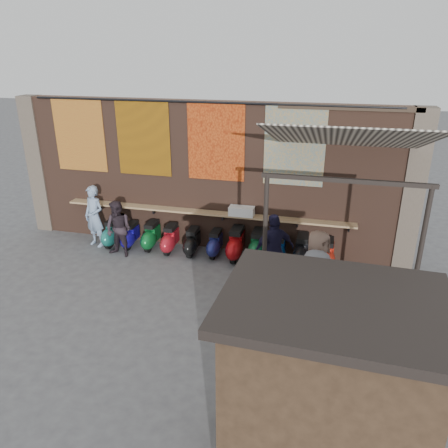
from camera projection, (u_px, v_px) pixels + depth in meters
name	position (u px, v px, depth m)	size (l,w,h in m)	color
ground	(177.00, 291.00, 10.12)	(70.00, 70.00, 0.00)	#474749
brick_wall	(208.00, 177.00, 11.80)	(10.00, 0.40, 4.00)	brown
pier_left	(40.00, 165.00, 12.97)	(0.50, 0.50, 4.00)	#4C4238
pier_right	(413.00, 191.00, 10.62)	(0.50, 0.50, 4.00)	#4C4238
eating_counter	(204.00, 212.00, 11.80)	(8.00, 0.32, 0.05)	#9E7A51
shelf_box	(242.00, 211.00, 11.49)	(0.66, 0.31, 0.24)	white
tapestry_redgold	(80.00, 135.00, 12.04)	(1.50, 0.02, 2.00)	maroon
tapestry_sun	(143.00, 138.00, 11.61)	(1.50, 0.02, 2.00)	orange
tapestry_orange	(216.00, 142.00, 11.16)	(1.50, 0.02, 2.00)	#BF4C17
tapestry_multi	(295.00, 146.00, 10.71)	(1.50, 0.02, 2.00)	teal
hang_rail	(204.00, 102.00, 10.85)	(0.06, 0.06, 9.50)	black
scooter_stool_0	(113.00, 233.00, 12.34)	(0.35, 0.78, 0.74)	#1A6A60
scooter_stool_1	(131.00, 235.00, 12.24)	(0.33, 0.73, 0.70)	#150C87
scooter_stool_2	(151.00, 236.00, 12.15)	(0.36, 0.79, 0.75)	#0D5C27
scooter_stool_3	(170.00, 239.00, 11.96)	(0.35, 0.78, 0.74)	#A71621
scooter_stool_4	(192.00, 242.00, 11.81)	(0.34, 0.75, 0.71)	black
scooter_stool_5	(215.00, 244.00, 11.73)	(0.33, 0.73, 0.70)	navy
scooter_stool_6	(236.00, 244.00, 11.52)	(0.40, 0.89, 0.85)	#980B0F
scooter_stool_7	(257.00, 246.00, 11.46)	(0.38, 0.85, 0.81)	#10532B
scooter_stool_8	(279.00, 250.00, 11.35)	(0.34, 0.76, 0.72)	navy
scooter_stool_9	(302.00, 251.00, 11.18)	(0.38, 0.85, 0.80)	black
scooter_stool_10	(327.00, 255.00, 11.02)	(0.36, 0.81, 0.77)	maroon
diner_left	(94.00, 216.00, 12.16)	(0.64, 0.42, 1.75)	#7E96B7
diner_right	(119.00, 229.00, 11.56)	(0.75, 0.59, 1.55)	#2B2128
shopper_navy	(274.00, 250.00, 10.11)	(1.04, 0.43, 1.77)	black
shopper_grey	(313.00, 297.00, 8.12)	(1.21, 0.69, 1.87)	slate
shopper_tan	(316.00, 271.00, 9.13)	(0.88, 0.57, 1.80)	#795C4D
market_stall	(325.00, 394.00, 5.42)	(2.31, 1.73, 2.50)	black
stall_roof	(335.00, 303.00, 4.93)	(2.59, 1.99, 0.12)	black
stall_sign	(334.00, 316.00, 6.00)	(1.20, 0.04, 0.50)	gold
stall_shelf	(328.00, 368.00, 6.34)	(1.92, 0.10, 0.06)	#473321
awning_canvas	(348.00, 138.00, 8.81)	(3.20, 3.40, 0.03)	beige
awning_ledger	(349.00, 108.00, 10.09)	(3.30, 0.08, 0.12)	#33261C
awning_header	(346.00, 181.00, 7.64)	(3.00, 0.08, 0.08)	black
awning_post_left	(264.00, 251.00, 8.53)	(0.09, 0.09, 3.10)	black
awning_post_right	(417.00, 267.00, 7.89)	(0.09, 0.09, 3.10)	black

